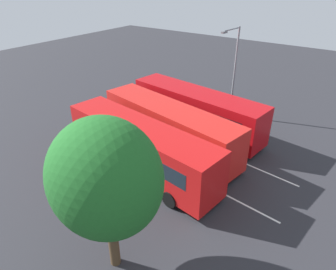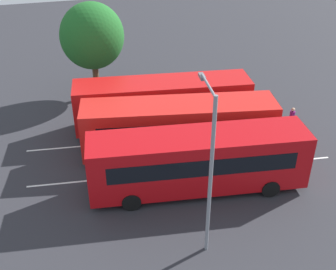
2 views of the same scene
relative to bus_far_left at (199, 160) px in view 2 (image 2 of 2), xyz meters
name	(u,v)px [view 2 (image 2 of 2)]	position (x,y,z in m)	size (l,w,h in m)	color
ground_plane	(176,154)	(-0.21, 3.37, -1.78)	(78.82, 78.82, 0.00)	#2B2B30
bus_far_left	(199,160)	(0.00, 0.00, 0.00)	(11.33, 3.87, 3.24)	#B70C11
bus_center_left	(180,126)	(0.06, 3.54, 0.00)	(11.36, 4.41, 3.24)	red
bus_center_right	(163,102)	(-0.04, 6.74, 0.00)	(11.33, 3.89, 3.24)	red
pedestrian	(292,118)	(7.54, 3.75, -0.71)	(0.45, 0.45, 1.80)	#232833
street_lamp	(210,165)	(-1.04, -3.91, 2.55)	(0.45, 2.45, 7.49)	gray
depot_tree	(92,36)	(-3.56, 12.64, 2.78)	(4.49, 4.04, 6.93)	#4C3823
lane_stripe_outer_left	(185,171)	(-0.21, 1.58, -1.77)	(17.13, 0.12, 0.01)	silver
lane_stripe_inner_left	(167,139)	(-0.21, 5.17, -1.77)	(17.13, 0.12, 0.01)	silver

